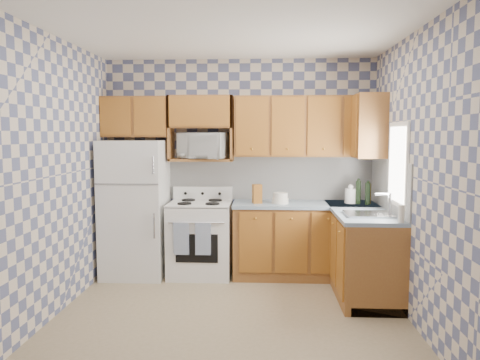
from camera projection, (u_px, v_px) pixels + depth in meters
name	position (u px, v px, depth m)	size (l,w,h in m)	color
floor	(231.00, 315.00, 4.56)	(3.40, 3.40, 0.00)	#827150
back_wall	(240.00, 166.00, 6.02)	(3.40, 0.02, 2.70)	slate
right_wall	(413.00, 178.00, 4.34)	(0.02, 3.20, 2.70)	slate
backsplash_back	(271.00, 178.00, 6.00)	(2.60, 0.01, 0.56)	white
backsplash_right	(389.00, 185.00, 5.15)	(0.01, 1.60, 0.56)	white
refrigerator	(135.00, 208.00, 5.78)	(0.75, 0.70, 1.68)	silver
stove_body	(200.00, 240.00, 5.81)	(0.76, 0.65, 0.90)	silver
cooktop	(200.00, 203.00, 5.76)	(0.76, 0.65, 0.03)	silver
backguard	(203.00, 193.00, 6.02)	(0.76, 0.08, 0.17)	silver
dish_towel_left	(181.00, 239.00, 5.46)	(0.18, 0.03, 0.38)	navy
dish_towel_right	(203.00, 239.00, 5.45)	(0.18, 0.03, 0.38)	navy
base_cabinets_back	(305.00, 241.00, 5.76)	(1.75, 0.60, 0.88)	brown
base_cabinets_right	(360.00, 252.00, 5.24)	(0.60, 1.60, 0.88)	brown
countertop_back	(306.00, 204.00, 5.71)	(1.77, 0.63, 0.04)	gray
countertop_right	(361.00, 211.00, 5.19)	(0.63, 1.60, 0.04)	gray
upper_cabinets_back	(306.00, 127.00, 5.76)	(1.75, 0.33, 0.74)	brown
upper_cabinets_fridge	(136.00, 117.00, 5.86)	(0.82, 0.33, 0.50)	brown
upper_cabinets_right	(367.00, 126.00, 5.54)	(0.33, 0.70, 0.74)	brown
microwave_shelf	(202.00, 160.00, 5.87)	(0.80, 0.33, 0.03)	brown
microwave	(204.00, 146.00, 5.84)	(0.59, 0.40, 0.32)	silver
sink	(368.00, 215.00, 4.84)	(0.48, 0.40, 0.03)	#B7B7BC
window	(398.00, 164.00, 4.78)	(0.02, 0.66, 0.86)	white
bottle_0	(358.00, 192.00, 5.61)	(0.06, 0.06, 0.28)	black
bottle_1	(368.00, 194.00, 5.55)	(0.06, 0.06, 0.26)	black
bottle_2	(368.00, 193.00, 5.65)	(0.06, 0.06, 0.24)	#593F11
knife_block	(257.00, 194.00, 5.67)	(0.10, 0.10, 0.23)	brown
electric_kettle	(351.00, 196.00, 5.67)	(0.14, 0.14, 0.18)	silver
food_containers	(280.00, 198.00, 5.66)	(0.20, 0.20, 0.13)	silver
soap_bottle	(401.00, 214.00, 4.43)	(0.06, 0.06, 0.17)	silver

